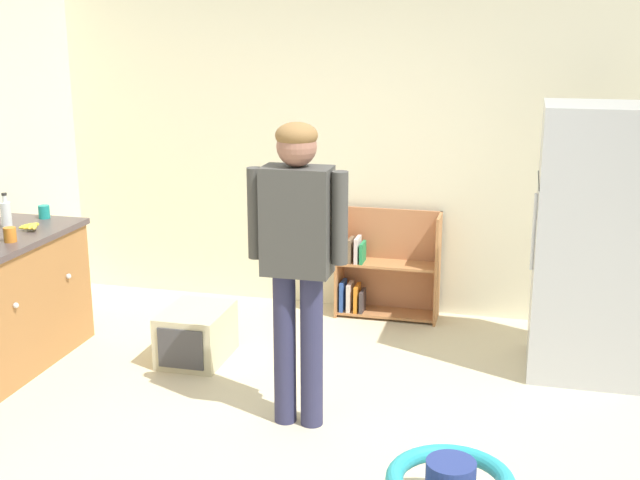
{
  "coord_description": "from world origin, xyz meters",
  "views": [
    {
      "loc": [
        1.13,
        -3.97,
        2.28
      ],
      "look_at": [
        0.04,
        0.4,
        1.07
      ],
      "focal_mm": 45.99,
      "sensor_mm": 36.0,
      "label": 1
    }
  ],
  "objects_px": {
    "bookshelf": "(382,271)",
    "teal_cup": "(44,212)",
    "banana_bunch": "(32,226)",
    "standing_person": "(297,246)",
    "refrigerator": "(591,242)",
    "orange_cup": "(10,235)",
    "pet_carrier": "(196,334)",
    "clear_bottle": "(6,214)"
  },
  "relations": [
    {
      "from": "bookshelf",
      "to": "teal_cup",
      "type": "relative_size",
      "value": 8.95
    },
    {
      "from": "bookshelf",
      "to": "standing_person",
      "type": "xyz_separation_m",
      "value": [
        -0.15,
        -1.92,
        0.71
      ]
    },
    {
      "from": "bookshelf",
      "to": "standing_person",
      "type": "distance_m",
      "value": 2.05
    },
    {
      "from": "refrigerator",
      "to": "banana_bunch",
      "type": "xyz_separation_m",
      "value": [
        -3.67,
        -0.63,
        0.04
      ]
    },
    {
      "from": "bookshelf",
      "to": "teal_cup",
      "type": "height_order",
      "value": "teal_cup"
    },
    {
      "from": "standing_person",
      "to": "clear_bottle",
      "type": "relative_size",
      "value": 7.15
    },
    {
      "from": "pet_carrier",
      "to": "orange_cup",
      "type": "xyz_separation_m",
      "value": [
        -1.06,
        -0.48,
        0.77
      ]
    },
    {
      "from": "bookshelf",
      "to": "clear_bottle",
      "type": "distance_m",
      "value": 2.81
    },
    {
      "from": "standing_person",
      "to": "clear_bottle",
      "type": "height_order",
      "value": "standing_person"
    },
    {
      "from": "bookshelf",
      "to": "pet_carrier",
      "type": "bearing_deg",
      "value": -132.46
    },
    {
      "from": "clear_bottle",
      "to": "teal_cup",
      "type": "bearing_deg",
      "value": 74.72
    },
    {
      "from": "clear_bottle",
      "to": "teal_cup",
      "type": "relative_size",
      "value": 2.59
    },
    {
      "from": "banana_bunch",
      "to": "standing_person",
      "type": "bearing_deg",
      "value": -15.26
    },
    {
      "from": "bookshelf",
      "to": "orange_cup",
      "type": "xyz_separation_m",
      "value": [
        -2.15,
        -1.67,
        0.58
      ]
    },
    {
      "from": "bookshelf",
      "to": "clear_bottle",
      "type": "bearing_deg",
      "value": -150.36
    },
    {
      "from": "clear_bottle",
      "to": "orange_cup",
      "type": "bearing_deg",
      "value": -52.9
    },
    {
      "from": "pet_carrier",
      "to": "banana_bunch",
      "type": "bearing_deg",
      "value": -171.0
    },
    {
      "from": "standing_person",
      "to": "teal_cup",
      "type": "xyz_separation_m",
      "value": [
        -2.14,
        0.88,
        -0.13
      ]
    },
    {
      "from": "pet_carrier",
      "to": "bookshelf",
      "type": "bearing_deg",
      "value": 47.54
    },
    {
      "from": "refrigerator",
      "to": "orange_cup",
      "type": "bearing_deg",
      "value": -165.57
    },
    {
      "from": "standing_person",
      "to": "pet_carrier",
      "type": "bearing_deg",
      "value": 142.18
    },
    {
      "from": "bookshelf",
      "to": "standing_person",
      "type": "bearing_deg",
      "value": -94.6
    },
    {
      "from": "refrigerator",
      "to": "standing_person",
      "type": "bearing_deg",
      "value": -144.15
    },
    {
      "from": "teal_cup",
      "to": "orange_cup",
      "type": "height_order",
      "value": "same"
    },
    {
      "from": "bookshelf",
      "to": "banana_bunch",
      "type": "bearing_deg",
      "value": -148.0
    },
    {
      "from": "bookshelf",
      "to": "banana_bunch",
      "type": "height_order",
      "value": "banana_bunch"
    },
    {
      "from": "teal_cup",
      "to": "standing_person",
      "type": "bearing_deg",
      "value": -22.41
    },
    {
      "from": "clear_bottle",
      "to": "teal_cup",
      "type": "distance_m",
      "value": 0.33
    },
    {
      "from": "standing_person",
      "to": "banana_bunch",
      "type": "height_order",
      "value": "standing_person"
    },
    {
      "from": "bookshelf",
      "to": "teal_cup",
      "type": "bearing_deg",
      "value": -155.71
    },
    {
      "from": "refrigerator",
      "to": "standing_person",
      "type": "xyz_separation_m",
      "value": [
        -1.64,
        -1.19,
        0.18
      ]
    },
    {
      "from": "refrigerator",
      "to": "teal_cup",
      "type": "xyz_separation_m",
      "value": [
        -3.78,
        -0.3,
        0.06
      ]
    },
    {
      "from": "refrigerator",
      "to": "pet_carrier",
      "type": "bearing_deg",
      "value": -169.89
    },
    {
      "from": "pet_carrier",
      "to": "banana_bunch",
      "type": "height_order",
      "value": "banana_bunch"
    },
    {
      "from": "clear_bottle",
      "to": "refrigerator",
      "type": "bearing_deg",
      "value": 9.15
    },
    {
      "from": "standing_person",
      "to": "orange_cup",
      "type": "distance_m",
      "value": 2.01
    },
    {
      "from": "standing_person",
      "to": "refrigerator",
      "type": "bearing_deg",
      "value": 35.85
    },
    {
      "from": "banana_bunch",
      "to": "orange_cup",
      "type": "bearing_deg",
      "value": -82.76
    },
    {
      "from": "standing_person",
      "to": "banana_bunch",
      "type": "relative_size",
      "value": 11.11
    },
    {
      "from": "orange_cup",
      "to": "teal_cup",
      "type": "bearing_deg",
      "value": 103.27
    },
    {
      "from": "pet_carrier",
      "to": "clear_bottle",
      "type": "xyz_separation_m",
      "value": [
        -1.29,
        -0.16,
        0.82
      ]
    },
    {
      "from": "banana_bunch",
      "to": "clear_bottle",
      "type": "bearing_deg",
      "value": 177.14
    }
  ]
}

